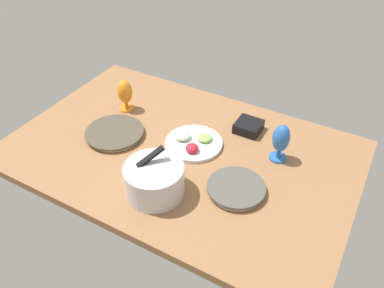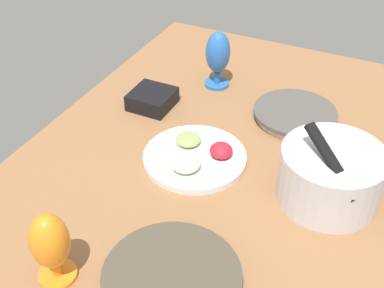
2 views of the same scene
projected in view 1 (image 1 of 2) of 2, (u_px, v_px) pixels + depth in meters
ground_plane at (181, 153)px, 185.42cm from camera, size 160.00×104.00×4.00cm
dinner_plate_left at (236, 189)px, 162.33cm from camera, size 24.46×24.46×3.04cm
dinner_plate_right at (115, 133)px, 191.89cm from camera, size 28.66×28.66×2.65cm
mixing_bowl at (154, 179)px, 158.45cm from camera, size 24.58×24.58×19.78cm
fruit_platter at (193, 142)px, 186.10cm from camera, size 27.44×27.44×5.47cm
hurricane_glass_blue at (281, 140)px, 172.67cm from camera, size 7.92×7.92×18.68cm
hurricane_glass_orange at (125, 93)px, 204.65cm from camera, size 7.97×7.97×17.28cm
square_bowl_black at (248, 126)px, 194.06cm from camera, size 12.35×12.35×4.98cm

